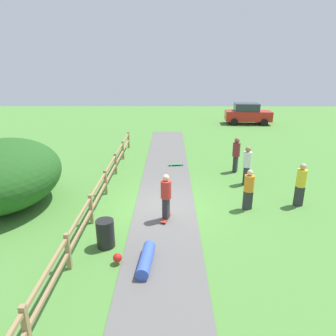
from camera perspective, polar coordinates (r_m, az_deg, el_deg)
The scene contains 13 objects.
ground_plane at distance 12.29m, azimuth -0.57°, elevation -7.30°, with size 60.00×60.00×0.00m, color #4C8438.
asphalt_path at distance 12.28m, azimuth -0.57°, elevation -7.26°, with size 2.40×28.00×0.02m, color #605E5B.
wooden_fence at distance 12.33m, azimuth -12.79°, elevation -4.30°, with size 0.12×18.12×1.10m.
bush_large at distance 13.58m, azimuth -28.56°, elevation -1.02°, with size 4.34×5.21×2.67m, color #23561E.
trash_bin at distance 9.85m, azimuth -11.60°, elevation -11.89°, with size 0.56×0.56×0.90m, color black.
skater_riding at distance 10.92m, azimuth -0.38°, elevation -5.06°, with size 0.47×0.82×1.75m.
skater_fallen at distance 9.02m, azimuth -4.59°, elevation -16.61°, with size 1.19×1.43×0.36m.
skateboard_loose at distance 17.03m, azimuth 1.51°, elevation 0.67°, with size 0.82×0.30×0.08m.
bystander_yellow at distance 13.12m, azimuth 23.55°, elevation -2.53°, with size 0.44×0.44×1.78m.
bystander_white at distance 14.66m, azimuth 14.54°, elevation 0.80°, with size 0.52×0.52×1.83m.
bystander_maroon at distance 16.23m, azimuth 12.59°, elevation 2.70°, with size 0.51×0.51×1.83m.
bystander_orange at distance 12.17m, azimuth 14.84°, elevation -3.62°, with size 0.49×0.49×1.64m.
parked_car_red at distance 29.89m, azimuth 14.64°, elevation 9.78°, with size 4.31×2.23×1.92m.
Camera 1 is at (0.20, -11.01, 5.45)m, focal length 32.66 mm.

